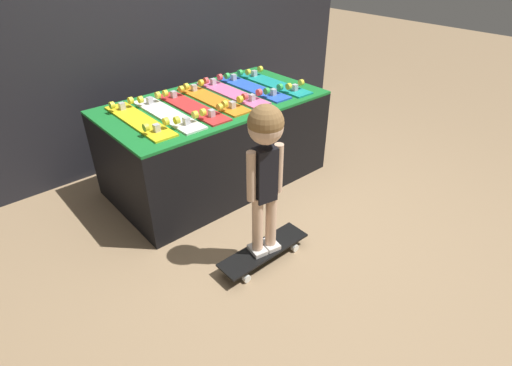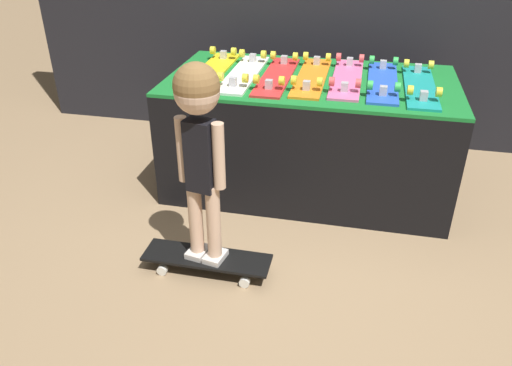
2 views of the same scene
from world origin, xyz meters
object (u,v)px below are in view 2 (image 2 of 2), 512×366
object	(u,v)px
skateboard_pink_on_rack	(347,77)
skateboard_on_floor	(207,259)
skateboard_yellow_on_rack	(212,69)
skateboard_blue_on_rack	(383,80)
child	(199,130)
skateboard_red_on_rack	(277,75)
skateboard_teal_on_rack	(420,85)
skateboard_white_on_rack	(244,72)
skateboard_orange_on_rack	(312,76)

from	to	relation	value
skateboard_pink_on_rack	skateboard_on_floor	bearing A→B (deg)	-119.07
skateboard_yellow_on_rack	skateboard_pink_on_rack	distance (m)	0.85
skateboard_blue_on_rack	child	world-z (taller)	child
skateboard_red_on_rack	skateboard_blue_on_rack	distance (m)	0.63
skateboard_red_on_rack	skateboard_on_floor	xyz separation A→B (m)	(-0.17, -1.01, -0.68)
skateboard_teal_on_rack	skateboard_yellow_on_rack	bearing A→B (deg)	178.16
skateboard_white_on_rack	skateboard_red_on_rack	world-z (taller)	same
skateboard_yellow_on_rack	skateboard_orange_on_rack	bearing A→B (deg)	-0.57
skateboard_red_on_rack	skateboard_on_floor	size ratio (longest dim) A/B	1.19
skateboard_on_floor	child	world-z (taller)	child
skateboard_white_on_rack	skateboard_pink_on_rack	world-z (taller)	same
skateboard_yellow_on_rack	skateboard_red_on_rack	distance (m)	0.42
skateboard_blue_on_rack	skateboard_orange_on_rack	bearing A→B (deg)	-179.69
skateboard_pink_on_rack	skateboard_orange_on_rack	bearing A→B (deg)	-174.46
skateboard_white_on_rack	skateboard_on_floor	distance (m)	1.22
skateboard_blue_on_rack	skateboard_teal_on_rack	xyz separation A→B (m)	(0.21, -0.04, 0.00)
skateboard_teal_on_rack	skateboard_on_floor	size ratio (longest dim) A/B	1.19
skateboard_blue_on_rack	skateboard_pink_on_rack	bearing A→B (deg)	175.07
skateboard_white_on_rack	skateboard_orange_on_rack	distance (m)	0.42
skateboard_pink_on_rack	skateboard_blue_on_rack	world-z (taller)	same
skateboard_orange_on_rack	skateboard_blue_on_rack	size ratio (longest dim) A/B	1.00
skateboard_blue_on_rack	skateboard_on_floor	xyz separation A→B (m)	(-0.80, -1.04, -0.68)
skateboard_yellow_on_rack	skateboard_blue_on_rack	bearing A→B (deg)	-0.22
skateboard_on_floor	child	bearing A→B (deg)	0.00
skateboard_orange_on_rack	skateboard_pink_on_rack	distance (m)	0.21
skateboard_orange_on_rack	skateboard_teal_on_rack	bearing A→B (deg)	-3.11
skateboard_teal_on_rack	skateboard_blue_on_rack	bearing A→B (deg)	170.15
skateboard_red_on_rack	skateboard_teal_on_rack	size ratio (longest dim) A/B	1.00
child	skateboard_orange_on_rack	bearing A→B (deg)	80.66
skateboard_white_on_rack	skateboard_red_on_rack	xyz separation A→B (m)	(0.21, -0.00, 0.00)
skateboard_red_on_rack	skateboard_on_floor	distance (m)	1.23
skateboard_red_on_rack	skateboard_pink_on_rack	distance (m)	0.43
skateboard_blue_on_rack	skateboard_teal_on_rack	size ratio (longest dim) A/B	1.00
skateboard_red_on_rack	skateboard_yellow_on_rack	bearing A→B (deg)	175.46
skateboard_teal_on_rack	skateboard_on_floor	world-z (taller)	skateboard_teal_on_rack
skateboard_pink_on_rack	skateboard_teal_on_rack	xyz separation A→B (m)	(0.42, -0.05, 0.00)
skateboard_red_on_rack	skateboard_blue_on_rack	xyz separation A→B (m)	(0.63, 0.03, 0.00)
skateboard_orange_on_rack	skateboard_on_floor	xyz separation A→B (m)	(-0.38, -1.04, -0.68)
skateboard_blue_on_rack	skateboard_on_floor	size ratio (longest dim) A/B	1.19
skateboard_red_on_rack	skateboard_on_floor	bearing A→B (deg)	-99.34
skateboard_yellow_on_rack	skateboard_red_on_rack	size ratio (longest dim) A/B	1.00
skateboard_orange_on_rack	child	distance (m)	1.11
skateboard_yellow_on_rack	skateboard_white_on_rack	xyz separation A→B (m)	(0.21, -0.03, 0.00)
skateboard_orange_on_rack	skateboard_blue_on_rack	bearing A→B (deg)	0.31
skateboard_red_on_rack	skateboard_teal_on_rack	xyz separation A→B (m)	(0.85, -0.01, 0.00)
skateboard_red_on_rack	skateboard_orange_on_rack	bearing A→B (deg)	7.36
skateboard_yellow_on_rack	skateboard_orange_on_rack	distance (m)	0.63
skateboard_red_on_rack	skateboard_pink_on_rack	xyz separation A→B (m)	(0.42, 0.05, 0.00)
child	skateboard_yellow_on_rack	bearing A→B (deg)	114.41
skateboard_white_on_rack	skateboard_teal_on_rack	xyz separation A→B (m)	(1.06, -0.01, 0.00)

